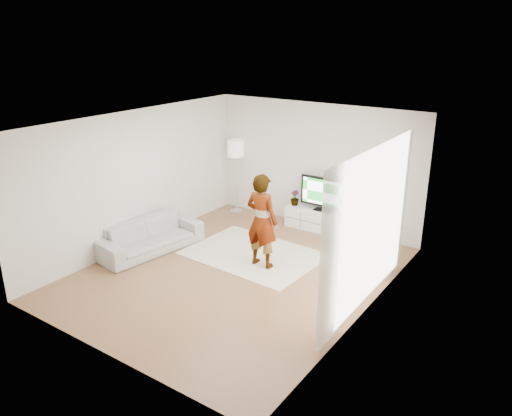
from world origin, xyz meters
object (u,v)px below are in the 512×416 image
Objects in this scene: rug at (253,254)px; sofa at (150,236)px; player at (262,221)px; floor_lamp at (236,152)px; media_console at (321,221)px; television at (323,193)px.

sofa is at bearing -150.61° from rug.
player reaches higher than floor_lamp.
media_console is 0.77× the size of sofa.
player is 1.01× the size of floor_lamp.
media_console is at bearing -29.77° from sofa.
sofa is 1.21× the size of floor_lamp.
rug is 2.13m from sofa.
player is (-0.12, -2.23, 0.68)m from media_console.
media_console is 3.78m from sofa.
television is 2.42m from floor_lamp.
sofa is (-2.37, -2.98, -0.56)m from television.
media_console is 2.66m from floor_lamp.
player is at bearing -93.06° from television.
player is 2.43m from sofa.
television reaches higher than media_console.
television reaches higher than rug.
floor_lamp reaches higher than sofa.
television reaches higher than sofa.
rug is at bearing -35.76° from player.
rug is (-0.53, -1.94, -0.87)m from television.
television is (0.00, 0.03, 0.65)m from media_console.
rug is (-0.53, -1.92, -0.23)m from media_console.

